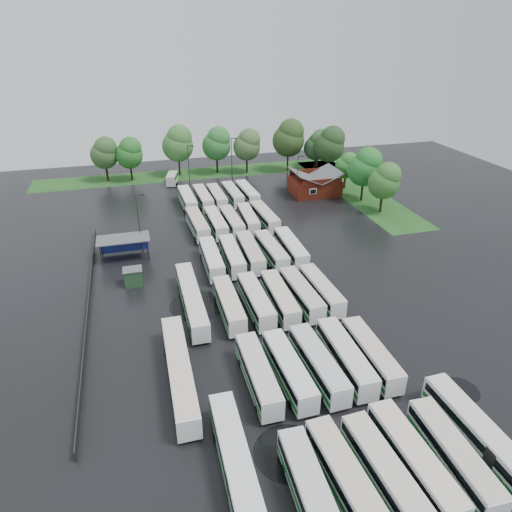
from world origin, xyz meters
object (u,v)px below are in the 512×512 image
object	(u,v)px
brick_building	(315,186)
artic_bus_east	(492,450)
artic_bus_west_a	(239,475)
minibus	(172,178)

from	to	relation	value
brick_building	artic_bus_east	xyz separation A→B (m)	(-11.90, -69.34, -0.19)
artic_bus_west_a	artic_bus_east	distance (m)	21.54
brick_building	artic_bus_west_a	bearing A→B (deg)	-116.70
artic_bus_west_a	minibus	xyz separation A→B (m)	(3.48, 81.32, -0.31)
brick_building	minibus	bearing A→B (deg)	152.67
artic_bus_west_a	artic_bus_east	size ratio (longest dim) A/B	0.99
brick_building	artic_bus_west_a	xyz separation A→B (m)	(-33.18, -65.97, -0.20)
artic_bus_west_a	brick_building	bearing A→B (deg)	64.46
artic_bus_west_a	artic_bus_east	xyz separation A→B (m)	(21.27, -3.37, 0.02)
brick_building	artic_bus_west_a	world-z (taller)	brick_building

